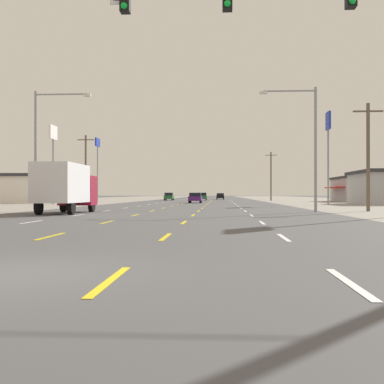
{
  "coord_description": "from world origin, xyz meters",
  "views": [
    {
      "loc": [
        3.39,
        -7.81,
        1.29
      ],
      "look_at": [
        -0.75,
        64.91,
        1.57
      ],
      "focal_mm": 46.59,
      "sensor_mm": 36.0,
      "label": 1
    }
  ],
  "objects_px": {
    "pole_sign_right_row_1": "(328,135)",
    "hatchback_center_turn_midfar": "(203,196)",
    "hatchback_far_left_mid": "(169,196)",
    "sedan_inner_right_far": "(220,196)",
    "pole_sign_left_row_2": "(98,153)",
    "streetlight_right_row_0": "(309,139)",
    "sedan_center_turn_near": "(195,198)",
    "box_truck_far_left_nearest": "(66,186)",
    "pole_sign_left_row_1": "(53,143)",
    "streetlight_left_row_0": "(42,141)"
  },
  "relations": [
    {
      "from": "pole_sign_right_row_1",
      "to": "hatchback_center_turn_midfar",
      "type": "bearing_deg",
      "value": 111.91
    },
    {
      "from": "hatchback_far_left_mid",
      "to": "sedan_inner_right_far",
      "type": "relative_size",
      "value": 0.87
    },
    {
      "from": "pole_sign_left_row_2",
      "to": "streetlight_right_row_0",
      "type": "relative_size",
      "value": 1.22
    },
    {
      "from": "sedan_center_turn_near",
      "to": "streetlight_right_row_0",
      "type": "bearing_deg",
      "value": -74.32
    },
    {
      "from": "box_truck_far_left_nearest",
      "to": "pole_sign_right_row_1",
      "type": "relative_size",
      "value": 0.65
    },
    {
      "from": "sedan_inner_right_far",
      "to": "pole_sign_left_row_2",
      "type": "bearing_deg",
      "value": -124.29
    },
    {
      "from": "sedan_inner_right_far",
      "to": "hatchback_center_turn_midfar",
      "type": "bearing_deg",
      "value": -103.48
    },
    {
      "from": "box_truck_far_left_nearest",
      "to": "pole_sign_left_row_2",
      "type": "relative_size",
      "value": 0.66
    },
    {
      "from": "sedan_inner_right_far",
      "to": "streetlight_right_row_0",
      "type": "bearing_deg",
      "value": -85.44
    },
    {
      "from": "sedan_center_turn_near",
      "to": "hatchback_far_left_mid",
      "type": "relative_size",
      "value": 1.15
    },
    {
      "from": "hatchback_far_left_mid",
      "to": "pole_sign_left_row_1",
      "type": "height_order",
      "value": "pole_sign_left_row_1"
    },
    {
      "from": "box_truck_far_left_nearest",
      "to": "streetlight_left_row_0",
      "type": "distance_m",
      "value": 5.49
    },
    {
      "from": "sedan_center_turn_near",
      "to": "sedan_inner_right_far",
      "type": "xyz_separation_m",
      "value": [
        3.57,
        44.08,
        0.0
      ]
    },
    {
      "from": "sedan_inner_right_far",
      "to": "pole_sign_right_row_1",
      "type": "distance_m",
      "value": 57.43
    },
    {
      "from": "hatchback_center_turn_midfar",
      "to": "streetlight_right_row_0",
      "type": "bearing_deg",
      "value": -81.26
    },
    {
      "from": "box_truck_far_left_nearest",
      "to": "hatchback_center_turn_midfar",
      "type": "height_order",
      "value": "box_truck_far_left_nearest"
    },
    {
      "from": "sedan_center_turn_near",
      "to": "pole_sign_left_row_2",
      "type": "bearing_deg",
      "value": 142.89
    },
    {
      "from": "streetlight_left_row_0",
      "to": "hatchback_center_turn_midfar",
      "type": "bearing_deg",
      "value": 81.62
    },
    {
      "from": "hatchback_far_left_mid",
      "to": "hatchback_center_turn_midfar",
      "type": "relative_size",
      "value": 1.0
    },
    {
      "from": "pole_sign_right_row_1",
      "to": "streetlight_left_row_0",
      "type": "distance_m",
      "value": 35.29
    },
    {
      "from": "hatchback_far_left_mid",
      "to": "pole_sign_left_row_2",
      "type": "height_order",
      "value": "pole_sign_left_row_2"
    },
    {
      "from": "pole_sign_right_row_1",
      "to": "streetlight_left_row_0",
      "type": "relative_size",
      "value": 1.24
    },
    {
      "from": "hatchback_center_turn_midfar",
      "to": "pole_sign_right_row_1",
      "type": "relative_size",
      "value": 0.35
    },
    {
      "from": "hatchback_center_turn_midfar",
      "to": "streetlight_left_row_0",
      "type": "xyz_separation_m",
      "value": [
        -9.5,
        -64.45,
        4.4
      ]
    },
    {
      "from": "pole_sign_left_row_1",
      "to": "pole_sign_right_row_1",
      "type": "bearing_deg",
      "value": 0.07
    },
    {
      "from": "pole_sign_left_row_1",
      "to": "pole_sign_right_row_1",
      "type": "xyz_separation_m",
      "value": [
        33.12,
        0.04,
        0.8
      ]
    },
    {
      "from": "sedan_center_turn_near",
      "to": "pole_sign_left_row_1",
      "type": "xyz_separation_m",
      "value": [
        -16.8,
        -11.45,
        6.72
      ]
    },
    {
      "from": "hatchback_center_turn_midfar",
      "to": "pole_sign_left_row_2",
      "type": "height_order",
      "value": "pole_sign_left_row_2"
    },
    {
      "from": "box_truck_far_left_nearest",
      "to": "hatchback_center_turn_midfar",
      "type": "relative_size",
      "value": 1.85
    },
    {
      "from": "sedan_center_turn_near",
      "to": "streetlight_left_row_0",
      "type": "relative_size",
      "value": 0.51
    },
    {
      "from": "box_truck_far_left_nearest",
      "to": "sedan_center_turn_near",
      "type": "relative_size",
      "value": 1.6
    },
    {
      "from": "sedan_center_turn_near",
      "to": "pole_sign_right_row_1",
      "type": "xyz_separation_m",
      "value": [
        16.32,
        -11.42,
        7.52
      ]
    },
    {
      "from": "box_truck_far_left_nearest",
      "to": "streetlight_left_row_0",
      "type": "xyz_separation_m",
      "value": [
        -2.83,
        3.31,
        3.34
      ]
    },
    {
      "from": "box_truck_far_left_nearest",
      "to": "sedan_inner_right_far",
      "type": "relative_size",
      "value": 1.6
    },
    {
      "from": "box_truck_far_left_nearest",
      "to": "streetlight_right_row_0",
      "type": "bearing_deg",
      "value": 11.29
    },
    {
      "from": "pole_sign_left_row_1",
      "to": "pole_sign_right_row_1",
      "type": "relative_size",
      "value": 0.88
    },
    {
      "from": "pole_sign_right_row_1",
      "to": "streetlight_right_row_0",
      "type": "bearing_deg",
      "value": -105.05
    },
    {
      "from": "sedan_inner_right_far",
      "to": "pole_sign_left_row_2",
      "type": "height_order",
      "value": "pole_sign_left_row_2"
    },
    {
      "from": "sedan_center_turn_near",
      "to": "pole_sign_right_row_1",
      "type": "distance_m",
      "value": 21.29
    },
    {
      "from": "hatchback_center_turn_midfar",
      "to": "pole_sign_right_row_1",
      "type": "xyz_separation_m",
      "value": [
        16.33,
        -40.59,
        7.49
      ]
    },
    {
      "from": "box_truck_far_left_nearest",
      "to": "streetlight_right_row_0",
      "type": "distance_m",
      "value": 17.23
    },
    {
      "from": "pole_sign_right_row_1",
      "to": "hatchback_far_left_mid",
      "type": "bearing_deg",
      "value": 120.33
    },
    {
      "from": "hatchback_far_left_mid",
      "to": "streetlight_right_row_0",
      "type": "xyz_separation_m",
      "value": [
        16.56,
        -63.14,
        4.41
      ]
    },
    {
      "from": "pole_sign_left_row_1",
      "to": "streetlight_left_row_0",
      "type": "bearing_deg",
      "value": -72.96
    },
    {
      "from": "sedan_inner_right_far",
      "to": "streetlight_left_row_0",
      "type": "relative_size",
      "value": 0.51
    },
    {
      "from": "sedan_inner_right_far",
      "to": "pole_sign_right_row_1",
      "type": "relative_size",
      "value": 0.41
    },
    {
      "from": "sedan_inner_right_far",
      "to": "box_truck_far_left_nearest",
      "type": "bearing_deg",
      "value": -97.06
    },
    {
      "from": "sedan_center_turn_near",
      "to": "pole_sign_right_row_1",
      "type": "relative_size",
      "value": 0.41
    },
    {
      "from": "box_truck_far_left_nearest",
      "to": "hatchback_far_left_mid",
      "type": "bearing_deg",
      "value": 89.99
    },
    {
      "from": "pole_sign_right_row_1",
      "to": "streetlight_right_row_0",
      "type": "height_order",
      "value": "pole_sign_right_row_1"
    }
  ]
}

